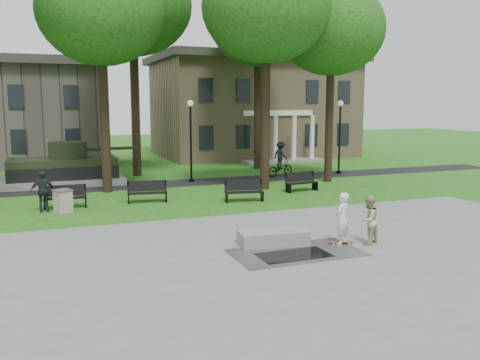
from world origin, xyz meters
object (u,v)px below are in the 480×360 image
Objects in this scene: concrete_block at (273,238)px; cyclist at (280,162)px; friend_watching at (368,220)px; skateboarder at (342,218)px; park_bench_0 at (65,196)px; trash_bin at (63,201)px.

concrete_block is 15.86m from cyclist.
friend_watching is 0.72× the size of cyclist.
cyclist is at bearing -141.99° from skateboarder.
friend_watching is at bearing 145.57° from cyclist.
concrete_block is at bearing -44.23° from friend_watching.
skateboarder is 15.72m from cyclist.
friend_watching is at bearing 124.14° from skateboarder.
cyclist reaches higher than skateboarder.
skateboarder is 0.92× the size of park_bench_0.
concrete_block is 1.00× the size of cyclist.
skateboarder is (2.09, -0.74, 0.61)m from concrete_block.
cyclist is (5.00, 14.90, 0.04)m from skateboarder.
friend_watching is 0.87× the size of park_bench_0.
skateboarder is at bearing -19.44° from concrete_block.
friend_watching reaches higher than trash_bin.
park_bench_0 is at bearing 124.65° from concrete_block.
trash_bin reaches higher than concrete_block.
trash_bin is (-0.12, -0.86, -0.04)m from park_bench_0.
skateboarder is 1.75× the size of trash_bin.
park_bench_0 is 1.90× the size of trash_bin.
friend_watching is 13.15m from park_bench_0.
trash_bin is (-8.20, 8.54, -0.37)m from skateboarder.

